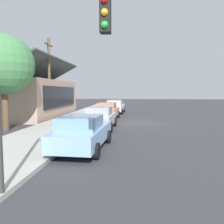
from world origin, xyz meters
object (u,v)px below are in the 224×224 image
(car_coral, at_px, (108,111))
(utility_pole_wooden, at_px, (49,77))
(car_ivory, at_px, (115,107))
(shade_tree, at_px, (4,65))
(traffic_light_main, at_px, (39,55))
(car_skyblue, at_px, (83,132))
(car_silver, at_px, (100,118))
(fire_hydrant_red, at_px, (83,120))

(car_coral, relative_size, utility_pole_wooden, 0.61)
(car_ivory, height_order, shade_tree, shade_tree)
(utility_pole_wooden, bearing_deg, car_coral, -81.92)
(traffic_light_main, bearing_deg, shade_tree, 33.78)
(car_ivory, relative_size, utility_pole_wooden, 0.62)
(utility_pole_wooden, bearing_deg, traffic_light_main, -160.32)
(car_skyblue, xyz_separation_m, car_silver, (5.86, 0.05, -0.00))
(car_coral, relative_size, fire_hydrant_red, 6.44)
(shade_tree, relative_size, utility_pole_wooden, 0.86)
(fire_hydrant_red, bearing_deg, car_skyblue, -167.68)
(car_coral, xyz_separation_m, utility_pole_wooden, (-0.76, 5.33, 3.11))
(car_skyblue, distance_m, car_silver, 5.86)
(car_coral, xyz_separation_m, shade_tree, (-6.80, 6.21, 3.61))
(car_silver, distance_m, utility_pole_wooden, 8.07)
(car_ivory, relative_size, shade_tree, 0.72)
(car_coral, height_order, fire_hydrant_red, car_coral)
(shade_tree, bearing_deg, fire_hydrant_red, -65.32)
(fire_hydrant_red, bearing_deg, car_silver, -129.22)
(car_coral, height_order, shade_tree, shade_tree)
(car_ivory, distance_m, utility_pole_wooden, 9.36)
(car_ivory, bearing_deg, car_skyblue, -177.22)
(utility_pole_wooden, bearing_deg, car_ivory, -39.34)
(utility_pole_wooden, bearing_deg, car_silver, -132.41)
(fire_hydrant_red, bearing_deg, utility_pole_wooden, 46.47)
(car_ivory, xyz_separation_m, fire_hydrant_red, (-10.62, 1.59, -0.32))
(car_skyblue, bearing_deg, car_silver, 3.18)
(car_silver, xyz_separation_m, fire_hydrant_red, (1.22, 1.50, -0.32))
(car_skyblue, height_order, car_ivory, same)
(car_coral, height_order, traffic_light_main, traffic_light_main)
(traffic_light_main, height_order, utility_pole_wooden, utility_pole_wooden)
(car_coral, distance_m, traffic_light_main, 16.80)
(car_silver, bearing_deg, car_ivory, 0.50)
(car_coral, bearing_deg, fire_hydrant_red, 166.41)
(car_silver, xyz_separation_m, shade_tree, (-1.02, 6.38, 3.61))
(car_silver, xyz_separation_m, car_ivory, (11.84, -0.10, 0.00))
(shade_tree, xyz_separation_m, traffic_light_main, (-9.78, -6.54, -0.93))
(shade_tree, distance_m, traffic_light_main, 11.80)
(shade_tree, bearing_deg, car_ivory, -26.72)
(shade_tree, bearing_deg, car_skyblue, -126.97)
(car_coral, xyz_separation_m, fire_hydrant_red, (-4.56, 1.33, -0.32))
(car_silver, relative_size, car_coral, 1.00)
(utility_pole_wooden, bearing_deg, shade_tree, 171.69)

